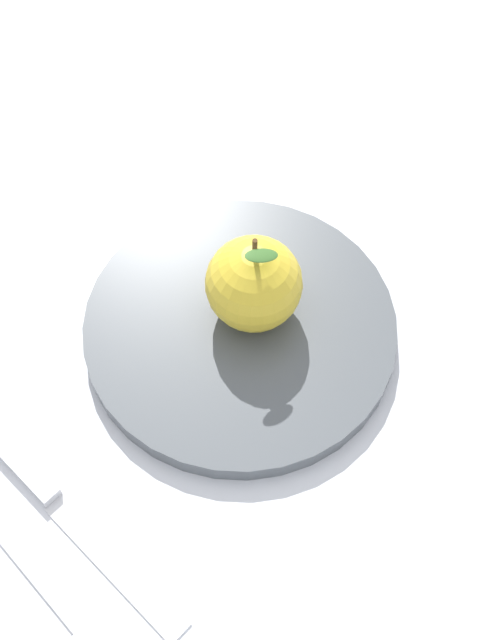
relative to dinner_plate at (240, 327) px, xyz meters
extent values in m
plane|color=silver|center=(0.02, -0.02, -0.01)|extent=(2.40, 2.40, 0.00)
cylinder|color=#4C5156|center=(0.00, 0.00, 0.00)|extent=(0.24, 0.24, 0.02)
torus|color=#4C5156|center=(0.00, 0.00, 0.00)|extent=(0.24, 0.24, 0.01)
sphere|color=gold|center=(-0.01, 0.01, 0.04)|extent=(0.07, 0.07, 0.07)
cylinder|color=#4C3319|center=(-0.01, 0.01, 0.08)|extent=(0.00, 0.00, 0.02)
ellipsoid|color=#386628|center=(0.00, 0.01, 0.09)|extent=(0.02, 0.03, 0.01)
cube|color=silver|center=(0.12, -0.15, -0.01)|extent=(0.12, 0.06, 0.00)
cube|color=silver|center=(0.03, -0.19, 0.00)|extent=(0.08, 0.04, 0.01)
cube|color=silver|center=(0.09, -0.20, -0.01)|extent=(0.12, 0.05, 0.01)
camera|label=1|loc=(0.28, -0.13, 0.52)|focal=44.55mm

